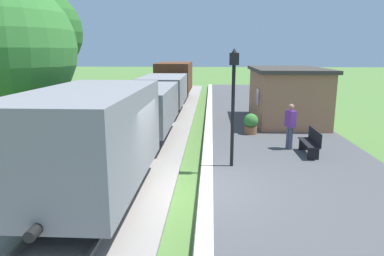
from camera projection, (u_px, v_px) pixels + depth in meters
The scene contains 14 objects.
ground_plane at pixel (192, 196), 9.58m from camera, with size 160.00×160.00×0.00m, color #517A38.
platform_slab at pixel (311, 194), 9.39m from camera, with size 6.00×60.00×0.25m, color #4C4C4F.
platform_edge_stripe at pixel (206, 187), 9.51m from camera, with size 0.36×60.00×0.01m, color silver.
track_ballast at pixel (105, 192), 9.70m from camera, with size 3.80×60.00×0.12m, color gray.
rail_near at pixel (131, 188), 9.63m from camera, with size 0.07×60.00×0.14m, color slate.
rail_far at pixel (79, 187), 9.71m from camera, with size 0.07×60.00×0.14m, color slate.
freight_train at pixel (155, 97), 18.18m from camera, with size 2.50×26.00×2.72m.
station_hut at pixel (286, 95), 18.23m from camera, with size 3.50×5.80×2.78m.
bench_near_hut at pixel (311, 142), 12.42m from camera, with size 0.42×1.50×0.91m.
person_waiting at pixel (290, 125), 13.08m from camera, with size 0.37×0.44×1.71m.
potted_planter at pixel (251, 123), 15.59m from camera, with size 0.64×0.64×0.92m.
lamp_post_near at pixel (233, 86), 10.76m from camera, with size 0.28×0.28×3.70m.
tree_trackside_mid at pixel (8, 48), 11.57m from camera, with size 4.42×4.42×6.17m.
tree_trackside_far at pixel (40, 32), 19.89m from camera, with size 4.69×4.69×7.27m.
Camera 1 is at (0.50, -8.95, 3.86)m, focal length 32.88 mm.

